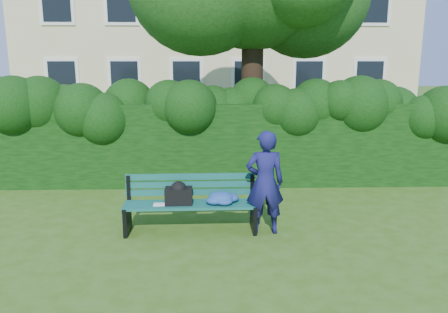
{
  "coord_description": "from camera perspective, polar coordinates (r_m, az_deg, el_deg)",
  "views": [
    {
      "loc": [
        -0.22,
        -7.33,
        2.7
      ],
      "look_at": [
        0.0,
        0.6,
        0.95
      ],
      "focal_mm": 35.0,
      "sensor_mm": 36.0,
      "label": 1
    }
  ],
  "objects": [
    {
      "name": "park_bench",
      "position": [
        7.04,
        -3.77,
        -5.74
      ],
      "size": [
        2.13,
        0.6,
        0.89
      ],
      "rotation": [
        0.0,
        0.0,
        0.02
      ],
      "color": "#105243",
      "rests_on": "ground"
    },
    {
      "name": "man_reading",
      "position": [
        6.87,
        5.37,
        -3.41
      ],
      "size": [
        0.62,
        0.41,
        1.66
      ],
      "primitive_type": "imported",
      "rotation": [
        0.0,
        0.0,
        3.17
      ],
      "color": "#171751",
      "rests_on": "ground"
    },
    {
      "name": "hedge",
      "position": [
        9.7,
        -0.26,
        1.74
      ],
      "size": [
        10.0,
        1.0,
        1.8
      ],
      "color": "black",
      "rests_on": "ground"
    },
    {
      "name": "ground",
      "position": [
        7.81,
        0.12,
        -7.77
      ],
      "size": [
        80.0,
        80.0,
        0.0
      ],
      "primitive_type": "plane",
      "color": "#375B12",
      "rests_on": "ground"
    }
  ]
}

